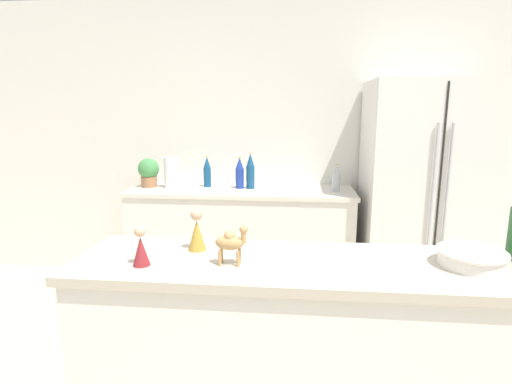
{
  "coord_description": "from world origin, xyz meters",
  "views": [
    {
      "loc": [
        0.09,
        -0.95,
        1.55
      ],
      "look_at": [
        -0.15,
        1.43,
        1.08
      ],
      "focal_mm": 28.0,
      "sensor_mm": 36.0,
      "label": 1
    }
  ],
  "objects_px": {
    "fruit_bowl": "(471,257)",
    "back_bottle_1": "(250,171)",
    "potted_plant": "(149,172)",
    "wise_man_figurine_blue": "(141,249)",
    "back_bottle_0": "(207,172)",
    "back_bottle_3": "(240,173)",
    "camel_figurine": "(231,242)",
    "refrigerator": "(423,195)",
    "paper_towel_roll": "(171,172)",
    "back_bottle_2": "(336,178)",
    "wise_man_figurine_crimson": "(197,233)"
  },
  "relations": [
    {
      "from": "paper_towel_roll",
      "to": "back_bottle_3",
      "type": "bearing_deg",
      "value": 3.47
    },
    {
      "from": "potted_plant",
      "to": "back_bottle_2",
      "type": "distance_m",
      "value": 1.62
    },
    {
      "from": "paper_towel_roll",
      "to": "wise_man_figurine_blue",
      "type": "bearing_deg",
      "value": -75.44
    },
    {
      "from": "refrigerator",
      "to": "camel_figurine",
      "type": "height_order",
      "value": "refrigerator"
    },
    {
      "from": "fruit_bowl",
      "to": "back_bottle_0",
      "type": "bearing_deg",
      "value": 125.78
    },
    {
      "from": "back_bottle_2",
      "to": "back_bottle_3",
      "type": "bearing_deg",
      "value": 175.6
    },
    {
      "from": "camel_figurine",
      "to": "back_bottle_2",
      "type": "bearing_deg",
      "value": 73.69
    },
    {
      "from": "refrigerator",
      "to": "paper_towel_roll",
      "type": "distance_m",
      "value": 2.1
    },
    {
      "from": "potted_plant",
      "to": "back_bottle_2",
      "type": "xyz_separation_m",
      "value": [
        1.62,
        -0.05,
        -0.03
      ]
    },
    {
      "from": "paper_towel_roll",
      "to": "back_bottle_0",
      "type": "relative_size",
      "value": 0.98
    },
    {
      "from": "back_bottle_1",
      "to": "back_bottle_0",
      "type": "bearing_deg",
      "value": 173.63
    },
    {
      "from": "back_bottle_2",
      "to": "fruit_bowl",
      "type": "distance_m",
      "value": 1.88
    },
    {
      "from": "back_bottle_0",
      "to": "back_bottle_1",
      "type": "relative_size",
      "value": 0.88
    },
    {
      "from": "refrigerator",
      "to": "back_bottle_1",
      "type": "distance_m",
      "value": 1.42
    },
    {
      "from": "back_bottle_2",
      "to": "camel_figurine",
      "type": "height_order",
      "value": "camel_figurine"
    },
    {
      "from": "potted_plant",
      "to": "back_bottle_0",
      "type": "height_order",
      "value": "back_bottle_0"
    },
    {
      "from": "back_bottle_2",
      "to": "paper_towel_roll",
      "type": "bearing_deg",
      "value": 178.91
    },
    {
      "from": "back_bottle_1",
      "to": "wise_man_figurine_blue",
      "type": "bearing_deg",
      "value": -94.74
    },
    {
      "from": "back_bottle_3",
      "to": "wise_man_figurine_blue",
      "type": "relative_size",
      "value": 1.84
    },
    {
      "from": "fruit_bowl",
      "to": "back_bottle_2",
      "type": "bearing_deg",
      "value": 99.34
    },
    {
      "from": "potted_plant",
      "to": "back_bottle_0",
      "type": "xyz_separation_m",
      "value": [
        0.51,
        0.06,
        -0.01
      ]
    },
    {
      "from": "back_bottle_3",
      "to": "wise_man_figurine_blue",
      "type": "height_order",
      "value": "back_bottle_3"
    },
    {
      "from": "back_bottle_1",
      "to": "back_bottle_2",
      "type": "relative_size",
      "value": 1.35
    },
    {
      "from": "paper_towel_roll",
      "to": "back_bottle_0",
      "type": "distance_m",
      "value": 0.31
    },
    {
      "from": "back_bottle_3",
      "to": "wise_man_figurine_crimson",
      "type": "bearing_deg",
      "value": -87.3
    },
    {
      "from": "back_bottle_2",
      "to": "refrigerator",
      "type": "bearing_deg",
      "value": -2.22
    },
    {
      "from": "back_bottle_3",
      "to": "back_bottle_1",
      "type": "bearing_deg",
      "value": -1.13
    },
    {
      "from": "back_bottle_1",
      "to": "refrigerator",
      "type": "bearing_deg",
      "value": -3.55
    },
    {
      "from": "fruit_bowl",
      "to": "back_bottle_1",
      "type": "bearing_deg",
      "value": 118.15
    },
    {
      "from": "back_bottle_1",
      "to": "fruit_bowl",
      "type": "distance_m",
      "value": 2.17
    },
    {
      "from": "back_bottle_3",
      "to": "camel_figurine",
      "type": "xyz_separation_m",
      "value": [
        0.25,
        -1.99,
        0.05
      ]
    },
    {
      "from": "refrigerator",
      "to": "potted_plant",
      "type": "relative_size",
      "value": 7.13
    },
    {
      "from": "potted_plant",
      "to": "paper_towel_roll",
      "type": "xyz_separation_m",
      "value": [
        0.21,
        -0.02,
        -0.0
      ]
    },
    {
      "from": "back_bottle_1",
      "to": "wise_man_figurine_blue",
      "type": "distance_m",
      "value": 2.04
    },
    {
      "from": "back_bottle_1",
      "to": "wise_man_figurine_blue",
      "type": "height_order",
      "value": "back_bottle_1"
    },
    {
      "from": "back_bottle_3",
      "to": "camel_figurine",
      "type": "distance_m",
      "value": 2.01
    },
    {
      "from": "wise_man_figurine_blue",
      "to": "refrigerator",
      "type": "bearing_deg",
      "value": 50.88
    },
    {
      "from": "refrigerator",
      "to": "potted_plant",
      "type": "xyz_separation_m",
      "value": [
        -2.31,
        0.07,
        0.15
      ]
    },
    {
      "from": "camel_figurine",
      "to": "wise_man_figurine_blue",
      "type": "xyz_separation_m",
      "value": [
        -0.32,
        -0.04,
        -0.02
      ]
    },
    {
      "from": "back_bottle_0",
      "to": "back_bottle_2",
      "type": "distance_m",
      "value": 1.11
    },
    {
      "from": "back_bottle_0",
      "to": "fruit_bowl",
      "type": "height_order",
      "value": "back_bottle_0"
    },
    {
      "from": "potted_plant",
      "to": "fruit_bowl",
      "type": "bearing_deg",
      "value": -44.74
    },
    {
      "from": "paper_towel_roll",
      "to": "back_bottle_2",
      "type": "relative_size",
      "value": 1.17
    },
    {
      "from": "back_bottle_1",
      "to": "paper_towel_roll",
      "type": "bearing_deg",
      "value": -177.16
    },
    {
      "from": "back_bottle_2",
      "to": "wise_man_figurine_crimson",
      "type": "xyz_separation_m",
      "value": [
        -0.73,
        -1.78,
        0.06
      ]
    },
    {
      "from": "back_bottle_1",
      "to": "fruit_bowl",
      "type": "relative_size",
      "value": 1.28
    },
    {
      "from": "paper_towel_roll",
      "to": "fruit_bowl",
      "type": "bearing_deg",
      "value": -47.72
    },
    {
      "from": "refrigerator",
      "to": "wise_man_figurine_crimson",
      "type": "height_order",
      "value": "refrigerator"
    },
    {
      "from": "back_bottle_1",
      "to": "camel_figurine",
      "type": "distance_m",
      "value": 2.0
    },
    {
      "from": "back_bottle_1",
      "to": "wise_man_figurine_crimson",
      "type": "height_order",
      "value": "back_bottle_1"
    }
  ]
}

